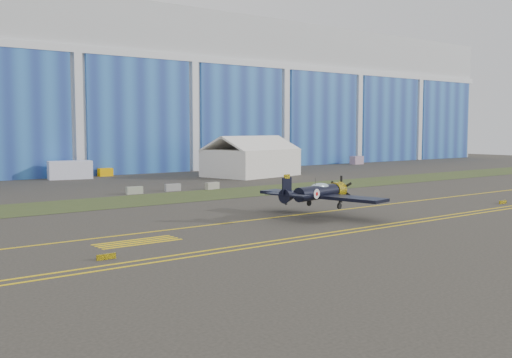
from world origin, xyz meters
TOP-DOWN VIEW (x-y plane):
  - ground at (0.00, 0.00)m, footprint 260.00×260.00m
  - grass_median at (0.00, 14.00)m, footprint 260.00×10.00m
  - hangar at (0.00, 71.79)m, footprint 220.00×45.70m
  - taxiway_centreline at (0.00, -5.00)m, footprint 200.00×0.20m
  - edge_line_near at (0.00, -14.50)m, footprint 80.00×0.20m
  - edge_line_far at (0.00, -13.50)m, footprint 80.00×0.20m
  - hold_short_ladder at (-18.00, -8.10)m, footprint 6.00×2.40m
  - guard_board_left at (-22.00, -12.00)m, footprint 1.20×0.15m
  - guard_board_right at (22.00, -12.00)m, footprint 1.20×0.15m
  - warbird at (0.21, -6.86)m, footprint 12.63×14.31m
  - tent at (23.16, 33.51)m, footprint 16.28×13.32m
  - shipping_container at (-2.94, 45.74)m, footprint 6.89×3.74m
  - tug at (3.69, 47.72)m, footprint 2.35×1.55m
  - gse_box at (61.14, 45.26)m, footprint 3.11×1.85m
  - barrier_a at (-4.55, 19.99)m, footprint 2.04×0.74m
  - barrier_b at (0.87, 20.29)m, footprint 2.05×0.82m
  - barrier_c at (5.99, 19.03)m, footprint 2.07×0.94m

SIDE VIEW (x-z plane):
  - ground at x=0.00m, z-range 0.00..0.00m
  - taxiway_centreline at x=0.00m, z-range 0.00..0.02m
  - edge_line_near at x=0.00m, z-range 0.00..0.02m
  - edge_line_far at x=0.00m, z-range 0.00..0.02m
  - hold_short_ladder at x=-18.00m, z-range 0.00..0.02m
  - grass_median at x=0.00m, z-range 0.01..0.03m
  - guard_board_left at x=-22.00m, z-range 0.00..0.35m
  - guard_board_right at x=22.00m, z-range 0.00..0.35m
  - barrier_a at x=-4.55m, z-range 0.00..0.90m
  - barrier_b at x=0.87m, z-range 0.00..0.90m
  - barrier_c at x=5.99m, z-range 0.00..0.90m
  - tug at x=3.69m, z-range 0.00..1.32m
  - gse_box at x=61.14m, z-range 0.00..1.79m
  - shipping_container at x=-2.94m, z-range 0.00..2.83m
  - warbird at x=0.21m, z-range 0.32..4.03m
  - tent at x=23.16m, z-range 0.00..6.69m
  - hangar at x=0.00m, z-range -0.04..29.96m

